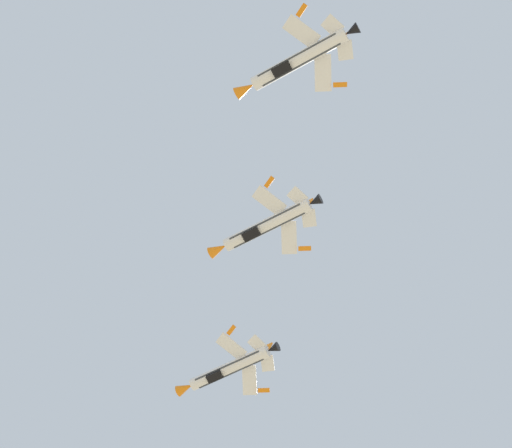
{
  "coord_description": "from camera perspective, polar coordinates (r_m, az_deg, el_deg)",
  "views": [
    {
      "loc": [
        1.83,
        -6.72,
        1.67
      ],
      "look_at": [
        26.69,
        41.91,
        92.25
      ],
      "focal_mm": 59.54,
      "sensor_mm": 36.0,
      "label": 1
    }
  ],
  "objects": [
    {
      "name": "fighter_jet_right_wing",
      "position": [
        98.95,
        2.77,
        10.9
      ],
      "size": [
        11.31,
        14.15,
        4.74
      ],
      "rotation": [
        0.0,
        0.32,
        0.57
      ],
      "color": "white"
    },
    {
      "name": "fighter_jet_left_wing",
      "position": [
        105.89,
        0.63,
        -0.14
      ],
      "size": [
        11.26,
        14.15,
        4.85
      ],
      "rotation": [
        0.0,
        0.35,
        0.57
      ],
      "color": "white"
    },
    {
      "name": "fighter_jet_lead",
      "position": [
        117.04,
        -1.9,
        -9.7
      ],
      "size": [
        11.22,
        14.15,
        4.97
      ],
      "rotation": [
        0.0,
        0.38,
        0.57
      ],
      "color": "white"
    }
  ]
}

